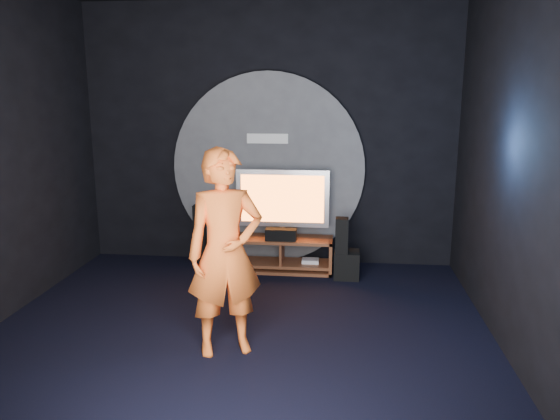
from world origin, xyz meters
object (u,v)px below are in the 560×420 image
Objects in this scene: tv at (282,200)px; subwoofer at (346,264)px; tower_speaker_left at (200,233)px; media_console at (282,256)px; tower_speaker_right at (341,249)px; player at (225,253)px.

subwoofer is (0.85, -0.26, -0.76)m from tv.
tv reaches higher than tower_speaker_left.
tv reaches higher than subwoofer.
media_console is 0.86m from subwoofer.
tv is 1.53× the size of tower_speaker_right.
tv reaches higher than tower_speaker_right.
tower_speaker_right is at bearing -15.89° from tower_speaker_left.
player is (-0.27, -2.31, 0.75)m from media_console.
tv is 1.17m from subwoofer.
tower_speaker_right is at bearing -18.43° from media_console.
player reaches higher than tower_speaker_right.
tower_speaker_left reaches higher than subwoofer.
tower_speaker_right is at bearing -22.60° from tv.
tower_speaker_right reaches higher than media_console.
tower_speaker_right is (1.96, -0.56, 0.00)m from tower_speaker_left.
tv is at bearing -11.18° from tower_speaker_left.
tower_speaker_left is at bearing 164.11° from tower_speaker_right.
subwoofer is (0.07, 0.06, -0.22)m from tower_speaker_right.
tower_speaker_left is at bearing 166.33° from subwoofer.
tower_speaker_right is 2.37m from player.
tower_speaker_right is 0.24m from subwoofer.
tower_speaker_right is at bearing 40.09° from player.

